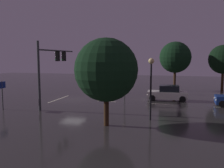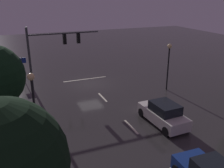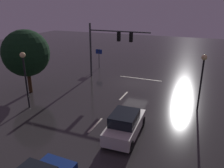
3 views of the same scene
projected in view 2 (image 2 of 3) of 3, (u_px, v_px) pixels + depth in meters
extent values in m
plane|color=#2D2B2B|center=(90.00, 84.00, 26.98)|extent=(80.00, 80.00, 0.00)
cylinder|color=#383A3D|center=(30.00, 60.00, 24.30)|extent=(0.22, 0.22, 6.25)
cylinder|color=#383A3D|center=(64.00, 33.00, 24.76)|extent=(7.05, 0.14, 0.14)
cube|color=black|center=(65.00, 39.00, 24.96)|extent=(0.32, 0.36, 1.00)
sphere|color=black|center=(64.00, 36.00, 25.01)|extent=(0.20, 0.20, 0.20)
sphere|color=black|center=(64.00, 39.00, 25.12)|extent=(0.20, 0.20, 0.20)
sphere|color=#19F24C|center=(64.00, 42.00, 25.23)|extent=(0.20, 0.20, 0.20)
cube|color=black|center=(78.00, 38.00, 25.46)|extent=(0.32, 0.36, 1.00)
sphere|color=black|center=(78.00, 35.00, 25.52)|extent=(0.20, 0.20, 0.20)
sphere|color=black|center=(78.00, 38.00, 25.63)|extent=(0.20, 0.20, 0.20)
sphere|color=#19F24C|center=(78.00, 41.00, 25.73)|extent=(0.20, 0.20, 0.20)
cube|color=beige|center=(103.00, 97.00, 23.50)|extent=(0.16, 2.20, 0.01)
cube|color=beige|center=(131.00, 127.00, 18.28)|extent=(0.16, 2.20, 0.01)
cube|color=beige|center=(85.00, 79.00, 28.48)|extent=(5.00, 0.16, 0.01)
cube|color=silver|center=(163.00, 116.00, 18.61)|extent=(1.99, 4.38, 0.80)
cube|color=black|center=(165.00, 108.00, 18.18)|extent=(1.69, 2.17, 0.68)
cylinder|color=black|center=(142.00, 113.00, 19.73)|extent=(0.25, 0.69, 0.68)
cylinder|color=black|center=(159.00, 109.00, 20.40)|extent=(0.25, 0.69, 0.68)
cylinder|color=black|center=(166.00, 132.00, 17.00)|extent=(0.25, 0.69, 0.68)
cylinder|color=black|center=(186.00, 126.00, 17.67)|extent=(0.25, 0.69, 0.68)
sphere|color=#F9EFC6|center=(140.00, 106.00, 20.14)|extent=(0.20, 0.20, 0.20)
sphere|color=#F9EFC6|center=(154.00, 103.00, 20.66)|extent=(0.20, 0.20, 0.20)
cylinder|color=black|center=(203.00, 164.00, 13.78)|extent=(0.24, 0.69, 0.68)
sphere|color=#F9EFC6|center=(175.00, 159.00, 13.63)|extent=(0.20, 0.20, 0.20)
sphere|color=#F9EFC6|center=(195.00, 154.00, 14.06)|extent=(0.20, 0.20, 0.20)
cylinder|color=black|center=(168.00, 69.00, 24.65)|extent=(0.14, 0.14, 4.27)
sphere|color=#F9D88C|center=(170.00, 46.00, 23.86)|extent=(0.44, 0.44, 0.44)
cylinder|color=black|center=(35.00, 112.00, 15.67)|extent=(0.14, 0.14, 4.33)
sphere|color=#F9D88C|center=(31.00, 77.00, 14.87)|extent=(0.44, 0.44, 0.44)
cylinder|color=#383A3D|center=(23.00, 69.00, 27.70)|extent=(0.09, 0.09, 2.63)
cube|color=navy|center=(22.00, 61.00, 27.37)|extent=(0.90, 0.06, 0.60)
sphere|color=black|center=(0.00, 166.00, 7.18)|extent=(4.05, 4.05, 4.05)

